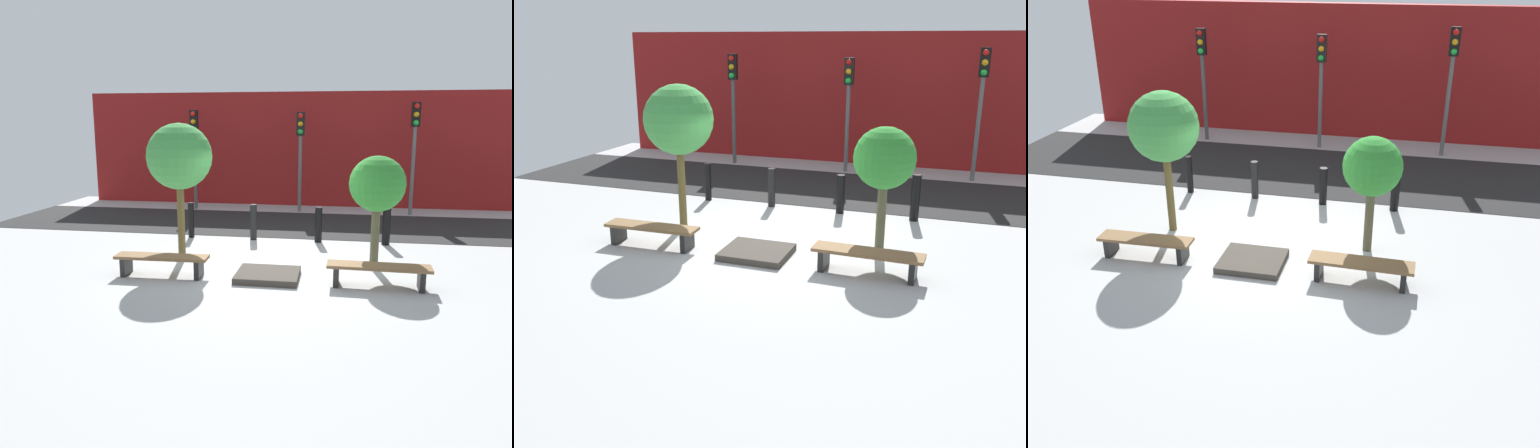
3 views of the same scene
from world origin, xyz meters
TOP-DOWN VIEW (x-y plane):
  - ground_plane at (0.00, 0.00)m, footprint 18.00×18.00m
  - road_strip at (0.00, 4.60)m, footprint 18.00×3.87m
  - building_facade at (0.00, 8.38)m, footprint 16.20×0.50m
  - bench_left at (-2.12, -1.01)m, footprint 1.88×0.49m
  - bench_right at (2.12, -1.01)m, footprint 1.93×0.51m
  - planter_bed at (0.00, -0.81)m, footprint 1.23×1.09m
  - tree_behind_left_bench at (-2.12, 0.28)m, footprint 1.44×1.44m
  - tree_behind_right_bench at (2.12, 0.28)m, footprint 1.16×1.16m
  - bollard_far_left at (-2.54, 2.42)m, footprint 0.16×0.16m
  - bollard_left at (-0.85, 2.42)m, footprint 0.18×0.18m
  - bollard_center at (0.85, 2.42)m, footprint 0.19×0.19m
  - bollard_right at (2.54, 2.42)m, footprint 0.20×0.20m
  - traffic_light_west at (-3.71, 6.82)m, footprint 0.28×0.27m
  - traffic_light_mid_west at (0.00, 6.82)m, footprint 0.28×0.27m
  - traffic_light_mid_east at (3.71, 6.82)m, footprint 0.28×0.27m

SIDE VIEW (x-z plane):
  - ground_plane at x=0.00m, z-range 0.00..0.00m
  - road_strip at x=0.00m, z-range 0.00..0.01m
  - planter_bed at x=0.00m, z-range 0.00..0.13m
  - bench_left at x=-2.12m, z-range 0.10..0.53m
  - bench_right at x=2.12m, z-range 0.10..0.53m
  - bollard_center at x=0.85m, z-range 0.00..0.91m
  - bollard_left at x=-0.85m, z-range 0.00..0.94m
  - bollard_far_left at x=-2.54m, z-range 0.00..0.94m
  - bollard_right at x=2.54m, z-range 0.00..1.05m
  - tree_behind_right_bench at x=2.12m, z-range 0.58..2.95m
  - building_facade at x=0.00m, z-range 0.00..4.12m
  - tree_behind_left_bench at x=-2.12m, z-range 0.77..3.80m
  - traffic_light_mid_west at x=0.00m, z-range 0.66..4.03m
  - traffic_light_west at x=-3.71m, z-range 0.67..4.12m
  - traffic_light_mid_east at x=3.71m, z-range 0.70..4.38m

